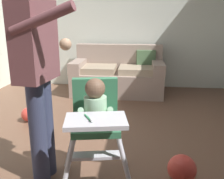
{
  "coord_description": "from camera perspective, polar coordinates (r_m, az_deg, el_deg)",
  "views": [
    {
      "loc": [
        0.52,
        -2.32,
        1.32
      ],
      "look_at": [
        0.29,
        -0.27,
        0.74
      ],
      "focal_mm": 40.46,
      "sensor_mm": 36.0,
      "label": 1
    }
  ],
  "objects": [
    {
      "name": "high_chair",
      "position": [
        1.95,
        -3.74,
        -5.61
      ],
      "size": [
        0.7,
        0.8,
        0.91
      ],
      "rotation": [
        0.0,
        0.0,
        -1.39
      ],
      "color": "silver",
      "rests_on": "ground"
    },
    {
      "name": "couch",
      "position": [
        4.63,
        1.44,
        3.36
      ],
      "size": [
        1.62,
        0.86,
        0.86
      ],
      "rotation": [
        0.0,
        0.0,
        -1.57
      ],
      "color": "gray",
      "rests_on": "ground"
    },
    {
      "name": "adult_standing",
      "position": [
        2.04,
        -16.4,
        4.04
      ],
      "size": [
        0.51,
        0.54,
        1.65
      ],
      "rotation": [
        0.0,
        0.0,
        -0.12
      ],
      "color": "#343A56",
      "rests_on": "ground"
    },
    {
      "name": "wall_far",
      "position": [
        5.05,
        0.38,
        16.25
      ],
      "size": [
        5.16,
        0.06,
        2.74
      ],
      "primitive_type": "cube",
      "color": "silver",
      "rests_on": "ground"
    },
    {
      "name": "toy_ball_second",
      "position": [
        2.27,
        15.51,
        -16.9
      ],
      "size": [
        0.24,
        0.24,
        0.24
      ],
      "primitive_type": "sphere",
      "color": "#D13D33",
      "rests_on": "ground"
    },
    {
      "name": "toy_ball",
      "position": [
        3.55,
        -18.32,
        -5.34
      ],
      "size": [
        0.19,
        0.19,
        0.19
      ],
      "primitive_type": "sphere",
      "color": "#D13D33",
      "rests_on": "ground"
    },
    {
      "name": "ground",
      "position": [
        2.74,
        -5.65,
        -14.43
      ],
      "size": [
        5.96,
        6.95,
        0.1
      ],
      "primitive_type": "cube",
      "color": "brown"
    }
  ]
}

